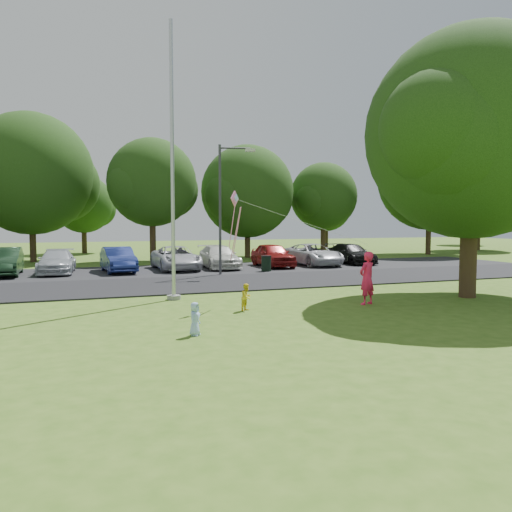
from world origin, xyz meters
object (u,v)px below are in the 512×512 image
object	(u,v)px
street_lamp	(225,197)
trash_can	(266,264)
big_tree	(471,138)
kite	(238,213)
child_yellow	(247,297)
child_blue	(195,319)
flagpole	(173,185)
woman	(367,278)

from	to	relation	value
street_lamp	trash_can	size ratio (longest dim) A/B	7.37
big_tree	kite	bearing A→B (deg)	172.96
trash_can	big_tree	bearing A→B (deg)	-72.07
trash_can	kite	size ratio (longest dim) A/B	0.20
kite	child_yellow	bearing A→B (deg)	-134.02
street_lamp	child_blue	world-z (taller)	street_lamp
street_lamp	kite	distance (m)	9.79
flagpole	child_yellow	size ratio (longest dim) A/B	11.36
woman	kite	xyz separation A→B (m)	(-4.30, 1.11, 2.22)
street_lamp	kite	size ratio (longest dim) A/B	1.49
big_tree	kite	world-z (taller)	big_tree
kite	trash_can	bearing A→B (deg)	19.28
street_lamp	woman	world-z (taller)	street_lamp
flagpole	child_blue	xyz separation A→B (m)	(-0.60, -5.93, -3.74)
trash_can	child_blue	xyz separation A→B (m)	(-7.36, -13.93, -0.04)
child_yellow	kite	bearing A→B (deg)	50.56
street_lamp	kite	xyz separation A→B (m)	(-2.38, -9.45, -0.98)
trash_can	child_blue	bearing A→B (deg)	-117.85
street_lamp	big_tree	xyz separation A→B (m)	(6.30, -10.52, 1.82)
child_yellow	big_tree	bearing A→B (deg)	-41.74
street_lamp	trash_can	distance (m)	4.58
street_lamp	big_tree	size ratio (longest dim) A/B	0.69
child_blue	flagpole	bearing A→B (deg)	30.30
flagpole	woman	size ratio (longest dim) A/B	5.46
child_blue	kite	distance (m)	5.13
street_lamp	woman	xyz separation A→B (m)	(1.92, -10.56, -3.20)
woman	kite	world-z (taller)	kite
child_blue	street_lamp	bearing A→B (deg)	16.26
big_tree	child_yellow	world-z (taller)	big_tree
kite	big_tree	bearing A→B (deg)	-51.73
child_yellow	kite	world-z (taller)	kite
child_yellow	kite	xyz separation A→B (m)	(-0.01, 0.83, 2.70)
trash_can	big_tree	size ratio (longest dim) A/B	0.09
street_lamp	trash_can	xyz separation A→B (m)	(2.64, 0.82, -3.65)
big_tree	woman	bearing A→B (deg)	-179.49
kite	street_lamp	bearing A→B (deg)	31.19
flagpole	street_lamp	bearing A→B (deg)	60.14
trash_can	woman	world-z (taller)	woman
street_lamp	child_yellow	bearing A→B (deg)	-91.59
trash_can	woman	distance (m)	11.40
child_yellow	street_lamp	bearing A→B (deg)	36.91
flagpole	woman	xyz separation A→B (m)	(6.04, -3.37, -3.25)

